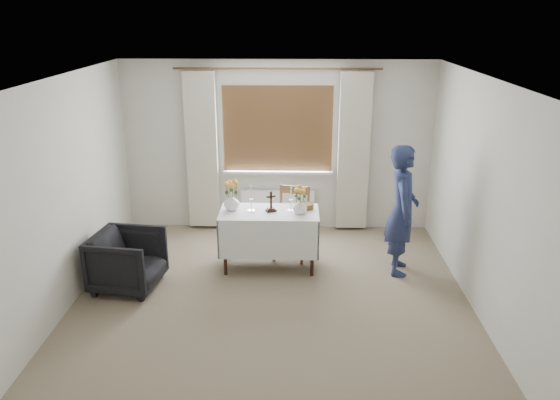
% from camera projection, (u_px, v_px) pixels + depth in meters
% --- Properties ---
extents(ground, '(5.00, 5.00, 0.00)m').
position_uv_depth(ground, '(271.00, 311.00, 6.03)').
color(ground, '#826D5A').
rests_on(ground, ground).
extents(altar_table, '(1.24, 0.64, 0.76)m').
position_uv_depth(altar_table, '(269.00, 239.00, 6.94)').
color(altar_table, white).
rests_on(altar_table, ground).
extents(wooden_chair, '(0.53, 0.53, 0.95)m').
position_uv_depth(wooden_chair, '(291.00, 224.00, 7.20)').
color(wooden_chair, brown).
rests_on(wooden_chair, ground).
extents(armchair, '(0.86, 0.84, 0.69)m').
position_uv_depth(armchair, '(127.00, 261.00, 6.44)').
color(armchair, black).
rests_on(armchair, ground).
extents(person, '(0.46, 0.64, 1.64)m').
position_uv_depth(person, '(402.00, 210.00, 6.70)').
color(person, navy).
rests_on(person, ground).
extents(radiator, '(1.10, 0.10, 0.60)m').
position_uv_depth(radiator, '(278.00, 210.00, 8.22)').
color(radiator, white).
rests_on(radiator, ground).
extents(wooden_cross, '(0.14, 0.12, 0.26)m').
position_uv_depth(wooden_cross, '(271.00, 201.00, 6.78)').
color(wooden_cross, black).
rests_on(wooden_cross, altar_table).
extents(candlestick_left, '(0.10, 0.10, 0.33)m').
position_uv_depth(candlestick_left, '(251.00, 198.00, 6.78)').
color(candlestick_left, silver).
rests_on(candlestick_left, altar_table).
extents(candlestick_right, '(0.11, 0.11, 0.31)m').
position_uv_depth(candlestick_right, '(291.00, 199.00, 6.79)').
color(candlestick_right, silver).
rests_on(candlestick_right, altar_table).
extents(flower_vase_left, '(0.26, 0.26, 0.21)m').
position_uv_depth(flower_vase_left, '(232.00, 202.00, 6.84)').
color(flower_vase_left, white).
rests_on(flower_vase_left, altar_table).
extents(flower_vase_right, '(0.23, 0.23, 0.19)m').
position_uv_depth(flower_vase_right, '(300.00, 206.00, 6.72)').
color(flower_vase_right, white).
rests_on(flower_vase_right, altar_table).
extents(wicker_basket, '(0.23, 0.23, 0.07)m').
position_uv_depth(wicker_basket, '(306.00, 206.00, 6.91)').
color(wicker_basket, brown).
rests_on(wicker_basket, altar_table).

